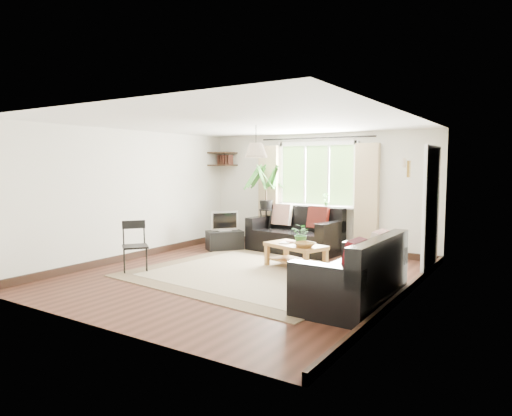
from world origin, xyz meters
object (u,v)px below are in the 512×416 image
Objects in this scene: sofa_back at (295,231)px; folding_chair at (135,247)px; tv_stand at (225,240)px; palm_stand at (266,206)px; sofa_right at (352,271)px; coffee_table at (295,256)px.

folding_chair is at bearing -109.14° from sofa_back.
tv_stand is at bearing -152.03° from sofa_back.
sofa_back is at bearing -8.62° from palm_stand.
palm_stand is 3.20m from folding_chair.
sofa_back is 1.03× the size of sofa_right.
sofa_right is (2.24, -2.69, -0.01)m from sofa_back.
folding_chair is (-3.58, -0.31, 0.00)m from sofa_right.
sofa_back reaches higher than coffee_table.
coffee_table is (-1.52, 1.36, -0.21)m from sofa_right.
coffee_table is at bearing -73.54° from tv_stand.
sofa_right is 1.72× the size of coffee_table.
palm_stand is (-1.47, 1.44, 0.68)m from coffee_table.
folding_chair is (-1.34, -3.00, -0.01)m from sofa_back.
coffee_table is (0.72, -1.33, -0.22)m from sofa_back.
sofa_right is 3.59m from folding_chair.
palm_stand is at bearing 135.48° from coffee_table.
sofa_back reaches higher than sofa_right.
coffee_table is at bearing -130.98° from sofa_right.
sofa_back is 1.03× the size of palm_stand.
sofa_back is 3.51m from sofa_right.
folding_chair reaches higher than tv_stand.
tv_stand is 0.41× the size of palm_stand.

